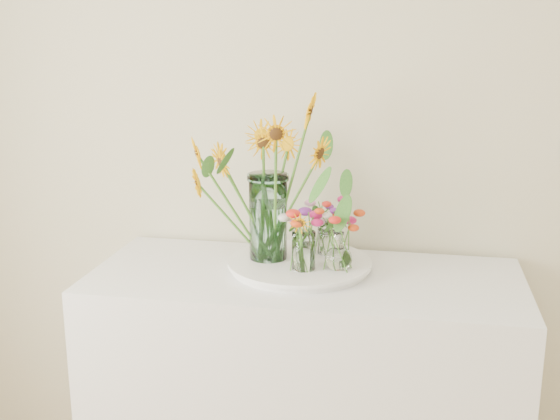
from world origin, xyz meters
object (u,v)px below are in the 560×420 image
(small_vase_b, at_px, (339,251))
(mason_jar, at_px, (268,217))
(tray, at_px, (300,266))
(small_vase_a, at_px, (304,251))
(small_vase_c, at_px, (328,238))
(counter, at_px, (304,399))

(small_vase_b, bearing_deg, mason_jar, 165.89)
(tray, height_order, small_vase_a, small_vase_a)
(tray, relative_size, small_vase_c, 3.79)
(mason_jar, xyz_separation_m, small_vase_b, (0.24, -0.06, -0.08))
(small_vase_a, distance_m, small_vase_b, 0.11)
(counter, relative_size, tray, 3.09)
(counter, xyz_separation_m, tray, (-0.03, 0.05, 0.46))
(counter, distance_m, small_vase_c, 0.56)
(counter, height_order, small_vase_c, small_vase_c)
(tray, height_order, mason_jar, mason_jar)
(mason_jar, height_order, small_vase_c, mason_jar)
(small_vase_a, bearing_deg, tray, 107.72)
(tray, distance_m, small_vase_c, 0.15)
(small_vase_a, height_order, small_vase_b, small_vase_a)
(mason_jar, distance_m, small_vase_c, 0.23)
(mason_jar, bearing_deg, small_vase_c, 25.05)
(small_vase_a, relative_size, small_vase_c, 1.08)
(small_vase_b, bearing_deg, counter, 178.37)
(tray, distance_m, small_vase_a, 0.11)
(counter, relative_size, mason_jar, 4.77)
(counter, relative_size, small_vase_c, 11.69)
(tray, distance_m, mason_jar, 0.19)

